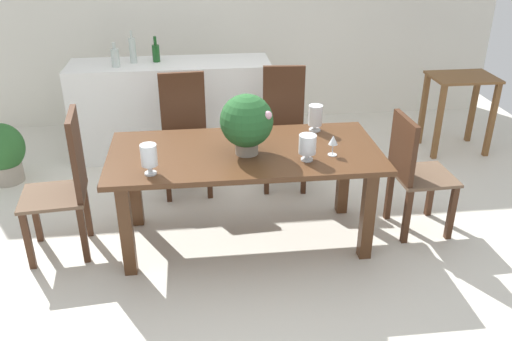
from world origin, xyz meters
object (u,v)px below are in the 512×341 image
Objects in this scene: chair_far_left at (184,127)px; flower_centerpiece at (247,122)px; crystal_vase_center_near at (307,145)px; side_table at (460,96)px; dining_table at (245,164)px; chair_head_end at (67,180)px; chair_far_right at (284,122)px; potted_plant_floor at (2,152)px; wine_bottle_amber at (133,50)px; wine_bottle_clear at (115,57)px; chair_foot_end at (413,169)px; wine_bottle_tall at (156,52)px; wine_glass at (333,141)px; crystal_vase_right at (149,156)px; kitchen_counter at (173,109)px; crystal_vase_left at (315,116)px.

flower_centerpiece is at bearing -69.55° from chair_far_left.
flower_centerpiece reaches higher than crystal_vase_center_near.
dining_table is at bearing -148.11° from side_table.
chair_head_end is 1.00× the size of chair_far_right.
flower_centerpiece reaches higher than potted_plant_floor.
chair_head_end is (-0.82, -0.95, 0.01)m from chair_far_left.
wine_bottle_amber reaches higher than chair_far_left.
chair_far_right is 1.34× the size of side_table.
side_table is (3.58, 1.44, -0.00)m from chair_head_end.
crystal_vase_center_near is at bearing -51.30° from wine_bottle_clear.
wine_bottle_amber is 1.52m from potted_plant_floor.
wine_bottle_amber is at bearing 49.23° from chair_foot_end.
chair_far_left is 4.21× the size of wine_bottle_tall.
chair_far_left is 1.18m from flower_centerpiece.
crystal_vase_center_near reaches higher than side_table.
wine_glass reaches higher than side_table.
potted_plant_floor is at bearing 133.82° from crystal_vase_right.
crystal_vase_right is at bearing -154.83° from dining_table.
side_table is at bearing 40.83° from crystal_vase_center_near.
chair_foot_end is 2.84m from wine_bottle_amber.
crystal_vase_right is (-0.65, -0.25, -0.11)m from flower_centerpiece.
chair_foot_end is 2.52m from kitchen_counter.
chair_far_right reaches higher than chair_foot_end.
wine_bottle_clear reaches higher than chair_foot_end.
crystal_vase_right is at bearing -175.00° from crystal_vase_center_near.
kitchen_counter is 2.46× the size of side_table.
chair_far_right is 1.70m from wine_bottle_clear.
flower_centerpiece is (1.27, -0.06, 0.40)m from chair_head_end.
chair_far_left is 3.38× the size of wine_bottle_amber.
wine_bottle_tall is at bearing 20.97° from potted_plant_floor.
potted_plant_floor is (-2.11, 1.27, -0.68)m from flower_centerpiece.
dining_table is 1.26m from chair_head_end.
flower_centerpiece is 0.71m from crystal_vase_right.
crystal_vase_left is at bearing 93.04° from wine_glass.
crystal_vase_right is at bearing -159.11° from flower_centerpiece.
dining_table is 1.28m from chair_foot_end.
wine_glass is at bearing -137.21° from side_table.
flower_centerpiece is at bearing -108.35° from chair_far_right.
wine_bottle_amber is (-1.48, 1.43, 0.20)m from crystal_vase_left.
dining_table is at bearing 101.21° from flower_centerpiece.
chair_foot_end reaches higher than wine_glass.
wine_bottle_clear is (-0.37, -0.14, -0.00)m from wine_bottle_tall.
wine_bottle_amber reaches higher than chair_head_end.
wine_bottle_clear reaches higher than kitchen_counter.
crystal_vase_right reaches higher than crystal_vase_center_near.
chair_foot_end is 1.79m from side_table.
wine_bottle_tall is (0.22, 0.02, -0.03)m from wine_bottle_amber.
kitchen_counter is at bearing 147.95° from chair_far_right.
wine_glass is (0.02, -0.46, -0.01)m from crystal_vase_left.
flower_centerpiece reaches higher than chair_far_right.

